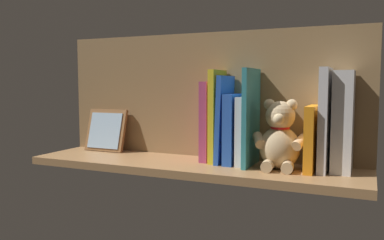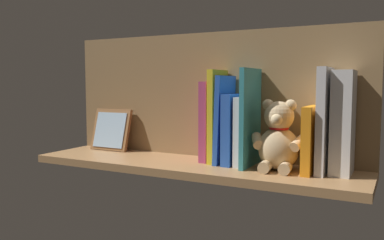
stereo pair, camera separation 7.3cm
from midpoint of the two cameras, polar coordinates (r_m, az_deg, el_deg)
ground_plane at (r=115.82cm, az=1.81°, el=-6.53°), size 96.46×25.20×2.20cm
shelf_back_panel at (r=122.88cm, az=3.95°, el=3.52°), size 96.46×1.50×37.75cm
dictionary_thick_white at (r=106.69cm, az=22.51°, el=-0.35°), size 4.89×10.59×25.66cm
book_0 at (r=106.31cm, az=20.18°, el=-0.08°), size 2.19×12.44×26.45cm
book_1 at (r=106.68cm, az=18.46°, el=-2.62°), size 2.33×13.62×16.80cm
teddy_bear at (r=106.95cm, az=14.11°, el=-2.65°), size 14.86×12.45×18.40cm
book_2 at (r=109.68cm, az=10.19°, el=0.32°), size 1.30×14.01×26.51cm
book_3 at (r=111.89cm, az=9.21°, el=-1.56°), size 1.86×11.64×18.79cm
book_4 at (r=112.72cm, az=7.74°, el=-1.29°), size 2.73×11.89×19.56cm
book_5 at (r=113.55cm, az=6.45°, el=0.05°), size 2.25×11.67×24.67cm
book_6 at (r=114.75cm, az=5.46°, el=0.53°), size 1.74×10.77×26.28cm
book_7 at (r=116.45cm, az=4.28°, el=-0.21°), size 2.36×9.72×22.99cm
picture_frame_leaning at (r=137.94cm, az=-9.96°, el=-1.38°), size 14.48×5.07×14.04cm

